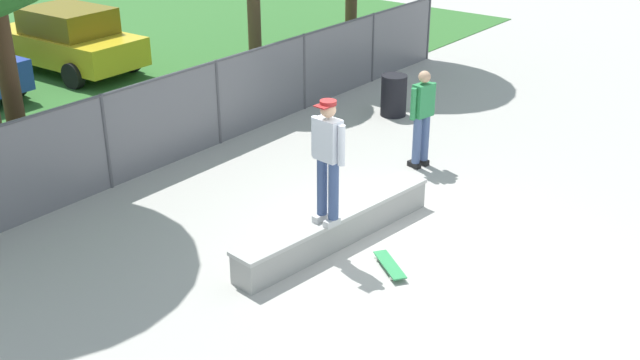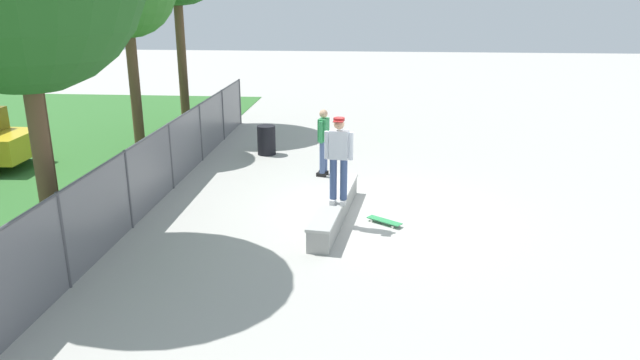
% 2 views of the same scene
% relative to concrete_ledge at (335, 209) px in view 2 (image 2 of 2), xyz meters
% --- Properties ---
extents(ground_plane, '(80.00, 80.00, 0.00)m').
position_rel_concrete_ledge_xyz_m(ground_plane, '(0.47, -0.86, -0.25)').
color(ground_plane, '#ADAAA3').
extents(concrete_ledge, '(3.81, 0.90, 0.50)m').
position_rel_concrete_ledge_xyz_m(concrete_ledge, '(0.00, 0.00, 0.00)').
color(concrete_ledge, '#999993').
rests_on(concrete_ledge, ground).
extents(skateboarder, '(0.33, 0.60, 1.84)m').
position_rel_concrete_ledge_xyz_m(skateboarder, '(-0.34, -0.09, 1.28)').
color(skateboarder, beige).
rests_on(skateboarder, concrete_ledge).
extents(skateboard, '(0.63, 0.77, 0.09)m').
position_rel_concrete_ledge_xyz_m(skateboard, '(-0.19, -1.08, -0.18)').
color(skateboard, '#2D8C4C').
rests_on(skateboard, ground).
extents(chainlink_fence, '(18.68, 0.07, 1.69)m').
position_rel_concrete_ledge_xyz_m(chainlink_fence, '(0.47, 4.24, 0.67)').
color(chainlink_fence, '#4C4C51').
rests_on(chainlink_fence, ground).
extents(bystander, '(0.59, 0.34, 1.82)m').
position_rel_concrete_ledge_xyz_m(bystander, '(3.24, 0.51, 0.76)').
color(bystander, black).
rests_on(bystander, ground).
extents(trash_bin, '(0.56, 0.56, 0.90)m').
position_rel_concrete_ledge_xyz_m(trash_bin, '(5.32, 2.44, 0.20)').
color(trash_bin, black).
rests_on(trash_bin, ground).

